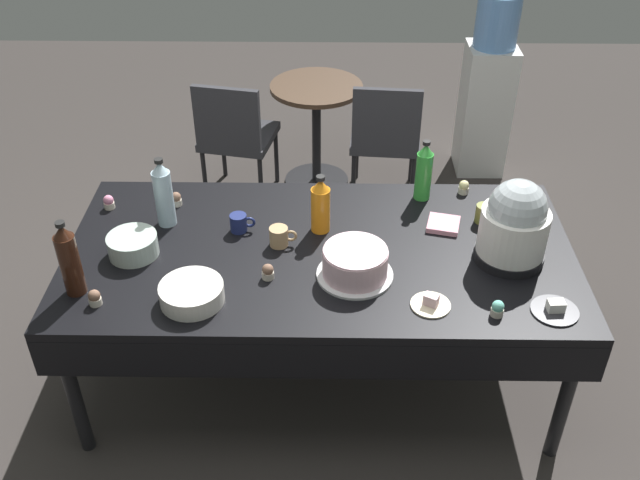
% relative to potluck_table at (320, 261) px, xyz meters
% --- Properties ---
extents(ground, '(9.00, 9.00, 0.00)m').
position_rel_potluck_table_xyz_m(ground, '(0.00, 0.00, -0.69)').
color(ground, '#383330').
extents(potluck_table, '(2.20, 1.10, 0.75)m').
position_rel_potluck_table_xyz_m(potluck_table, '(0.00, 0.00, 0.00)').
color(potluck_table, black).
rests_on(potluck_table, ground).
extents(frosted_layer_cake, '(0.32, 0.32, 0.13)m').
position_rel_potluck_table_xyz_m(frosted_layer_cake, '(0.15, -0.18, 0.13)').
color(frosted_layer_cake, silver).
rests_on(frosted_layer_cake, potluck_table).
extents(slow_cooker, '(0.30, 0.30, 0.38)m').
position_rel_potluck_table_xyz_m(slow_cooker, '(0.80, -0.05, 0.24)').
color(slow_cooker, black).
rests_on(slow_cooker, potluck_table).
extents(glass_salad_bowl, '(0.21, 0.21, 0.09)m').
position_rel_potluck_table_xyz_m(glass_salad_bowl, '(-0.80, -0.05, 0.11)').
color(glass_salad_bowl, '#B2C6BC').
rests_on(glass_salad_bowl, potluck_table).
extents(ceramic_snack_bowl, '(0.25, 0.25, 0.08)m').
position_rel_potluck_table_xyz_m(ceramic_snack_bowl, '(-0.50, -0.35, 0.10)').
color(ceramic_snack_bowl, silver).
rests_on(ceramic_snack_bowl, potluck_table).
extents(dessert_plate_cream, '(0.16, 0.16, 0.05)m').
position_rel_potluck_table_xyz_m(dessert_plate_cream, '(0.44, -0.36, 0.07)').
color(dessert_plate_cream, beige).
rests_on(dessert_plate_cream, potluck_table).
extents(dessert_plate_charcoal, '(0.19, 0.19, 0.05)m').
position_rel_potluck_table_xyz_m(dessert_plate_charcoal, '(0.92, -0.39, 0.07)').
color(dessert_plate_charcoal, '#2D2D33').
rests_on(dessert_plate_charcoal, potluck_table).
extents(dessert_plate_cobalt, '(0.17, 0.17, 0.06)m').
position_rel_potluck_table_xyz_m(dessert_plate_cobalt, '(0.92, 0.35, 0.08)').
color(dessert_plate_cobalt, '#2D4CB2').
rests_on(dessert_plate_cobalt, potluck_table).
extents(cupcake_cocoa, '(0.05, 0.05, 0.07)m').
position_rel_potluck_table_xyz_m(cupcake_cocoa, '(-1.00, 0.31, 0.09)').
color(cupcake_cocoa, beige).
rests_on(cupcake_cocoa, potluck_table).
extents(cupcake_vanilla, '(0.05, 0.05, 0.07)m').
position_rel_potluck_table_xyz_m(cupcake_vanilla, '(-0.88, -0.37, 0.09)').
color(cupcake_vanilla, beige).
rests_on(cupcake_vanilla, potluck_table).
extents(cupcake_lemon, '(0.05, 0.05, 0.07)m').
position_rel_potluck_table_xyz_m(cupcake_lemon, '(0.69, -0.41, 0.09)').
color(cupcake_lemon, beige).
rests_on(cupcake_lemon, potluck_table).
extents(cupcake_rose, '(0.05, 0.05, 0.07)m').
position_rel_potluck_table_xyz_m(cupcake_rose, '(-0.21, -0.20, 0.09)').
color(cupcake_rose, beige).
rests_on(cupcake_rose, potluck_table).
extents(cupcake_mint, '(0.05, 0.05, 0.07)m').
position_rel_potluck_table_xyz_m(cupcake_mint, '(-0.68, 0.34, 0.09)').
color(cupcake_mint, beige).
rests_on(cupcake_mint, potluck_table).
extents(cupcake_berry, '(0.05, 0.05, 0.07)m').
position_rel_potluck_table_xyz_m(cupcake_berry, '(0.69, 0.47, 0.09)').
color(cupcake_berry, beige).
rests_on(cupcake_berry, potluck_table).
extents(soda_bottle_cola, '(0.08, 0.08, 0.34)m').
position_rel_potluck_table_xyz_m(soda_bottle_cola, '(-0.97, -0.30, 0.22)').
color(soda_bottle_cola, '#33190F').
rests_on(soda_bottle_cola, potluck_table).
extents(soda_bottle_lime_soda, '(0.08, 0.08, 0.30)m').
position_rel_potluck_table_xyz_m(soda_bottle_lime_soda, '(0.48, 0.43, 0.20)').
color(soda_bottle_lime_soda, green).
rests_on(soda_bottle_lime_soda, potluck_table).
extents(soda_bottle_water, '(0.08, 0.08, 0.33)m').
position_rel_potluck_table_xyz_m(soda_bottle_water, '(-0.70, 0.19, 0.22)').
color(soda_bottle_water, silver).
rests_on(soda_bottle_water, potluck_table).
extents(soda_bottle_orange_juice, '(0.09, 0.09, 0.28)m').
position_rel_potluck_table_xyz_m(soda_bottle_orange_juice, '(0.00, 0.15, 0.19)').
color(soda_bottle_orange_juice, orange).
rests_on(soda_bottle_orange_juice, potluck_table).
extents(coffee_mug_navy, '(0.11, 0.08, 0.08)m').
position_rel_potluck_table_xyz_m(coffee_mug_navy, '(-0.36, 0.14, 0.10)').
color(coffee_mug_navy, navy).
rests_on(coffee_mug_navy, potluck_table).
extents(coffee_mug_tan, '(0.12, 0.08, 0.09)m').
position_rel_potluck_table_xyz_m(coffee_mug_tan, '(-0.18, 0.03, 0.11)').
color(coffee_mug_tan, tan).
rests_on(coffee_mug_tan, potluck_table).
extents(coffee_mug_olive, '(0.11, 0.07, 0.09)m').
position_rel_potluck_table_xyz_m(coffee_mug_olive, '(0.74, 0.22, 0.11)').
color(coffee_mug_olive, olive).
rests_on(coffee_mug_olive, potluck_table).
extents(paper_napkin_stack, '(0.17, 0.17, 0.02)m').
position_rel_potluck_table_xyz_m(paper_napkin_stack, '(0.56, 0.18, 0.07)').
color(paper_napkin_stack, pink).
rests_on(paper_napkin_stack, potluck_table).
extents(maroon_chair_left, '(0.52, 0.52, 0.85)m').
position_rel_potluck_table_xyz_m(maroon_chair_left, '(-0.56, 1.58, -0.20)').
color(maroon_chair_left, '#333338').
rests_on(maroon_chair_left, ground).
extents(maroon_chair_right, '(0.48, 0.48, 0.85)m').
position_rel_potluck_table_xyz_m(maroon_chair_right, '(0.39, 1.58, -0.20)').
color(maroon_chair_right, '#333338').
rests_on(maroon_chair_right, ground).
extents(round_cafe_table, '(0.60, 0.60, 0.72)m').
position_rel_potluck_table_xyz_m(round_cafe_table, '(-0.05, 1.81, -0.19)').
color(round_cafe_table, '#473323').
rests_on(round_cafe_table, ground).
extents(water_cooler, '(0.32, 0.32, 1.24)m').
position_rel_potluck_table_xyz_m(water_cooler, '(1.10, 2.02, -0.10)').
color(water_cooler, silver).
rests_on(water_cooler, ground).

